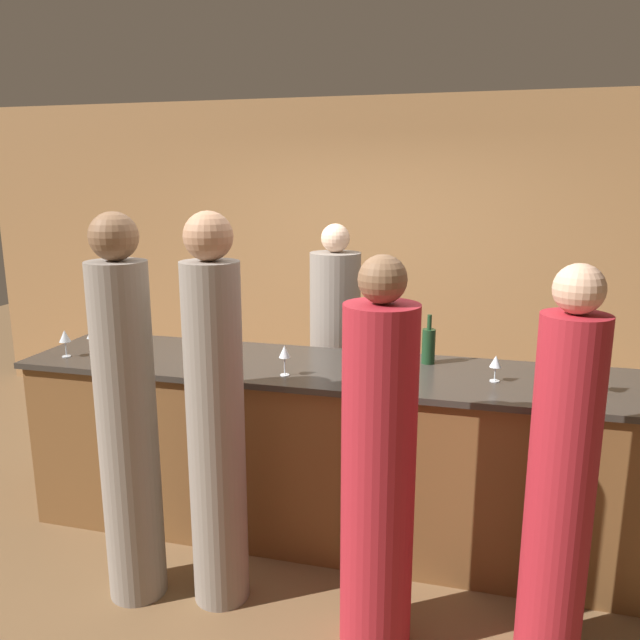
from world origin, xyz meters
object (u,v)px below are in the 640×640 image
(guest_2, at_px, (127,422))
(guest_3, at_px, (216,423))
(wine_bottle_0, at_px, (429,345))
(guest_1, at_px, (378,472))
(guest_0, at_px, (561,484))
(bartender, at_px, (335,363))

(guest_2, height_order, guest_3, guest_3)
(wine_bottle_0, bearing_deg, guest_3, -134.73)
(guest_1, xyz_separation_m, guest_3, (-0.82, 0.11, 0.10))
(guest_2, relative_size, guest_3, 1.00)
(guest_1, height_order, guest_2, guest_2)
(guest_0, distance_m, guest_1, 0.77)
(guest_0, relative_size, guest_2, 0.91)
(guest_0, bearing_deg, wine_bottle_0, 123.81)
(guest_0, bearing_deg, bartender, 131.62)
(guest_3, bearing_deg, bartender, 80.57)
(bartender, height_order, wine_bottle_0, bartender)
(guest_2, distance_m, wine_bottle_0, 1.73)
(guest_0, relative_size, guest_3, 0.91)
(guest_0, bearing_deg, guest_2, -178.63)
(guest_1, xyz_separation_m, guest_2, (-1.26, 0.03, 0.10))
(guest_0, bearing_deg, guest_3, 178.99)
(guest_0, height_order, guest_3, guest_3)
(guest_2, distance_m, guest_3, 0.44)
(guest_0, height_order, guest_1, guest_1)
(guest_0, bearing_deg, guest_1, -174.18)
(bartender, relative_size, wine_bottle_0, 6.22)
(guest_0, xyz_separation_m, guest_1, (-0.77, -0.08, -0.00))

